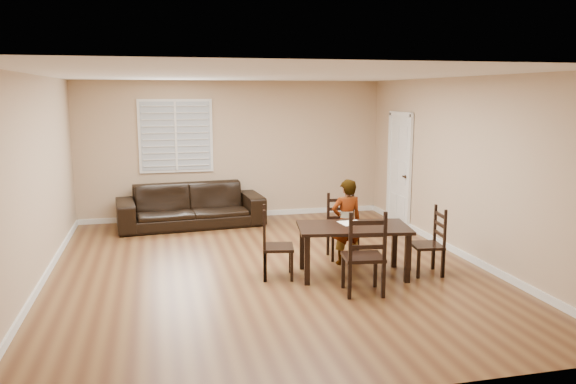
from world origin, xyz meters
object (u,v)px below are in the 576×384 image
at_px(chair_far, 366,258).
at_px(child, 346,222).
at_px(chair_right, 435,244).
at_px(dining_table, 353,232).
at_px(sofa, 191,206).
at_px(chair_near, 341,228).
at_px(chair_left, 269,246).
at_px(donut, 353,222).

bearing_deg(chair_far, child, -91.57).
bearing_deg(chair_right, child, -117.19).
bearing_deg(dining_table, child, 90.00).
bearing_deg(dining_table, chair_right, 0.20).
distance_m(child, sofa, 3.57).
bearing_deg(child, chair_near, -101.44).
relative_size(dining_table, chair_near, 1.64).
relative_size(chair_far, chair_left, 1.11).
xyz_separation_m(chair_far, sofa, (-1.84, 4.24, -0.10)).
xyz_separation_m(dining_table, sofa, (-1.96, 3.45, -0.22)).
relative_size(chair_near, chair_right, 1.04).
bearing_deg(chair_far, donut, -92.60).
xyz_separation_m(chair_left, child, (1.21, 0.35, 0.19)).
distance_m(chair_near, child, 0.45).
xyz_separation_m(chair_near, chair_far, (-0.27, -1.74, 0.05)).
bearing_deg(chair_near, dining_table, -92.91).
height_order(dining_table, sofa, sofa).
xyz_separation_m(dining_table, chair_right, (1.12, -0.18, -0.18)).
bearing_deg(child, chair_left, 12.82).
distance_m(chair_right, child, 1.27).
bearing_deg(sofa, donut, -63.67).
height_order(chair_near, donut, chair_near).
height_order(dining_table, donut, donut).
height_order(chair_left, child, child).
relative_size(chair_right, donut, 10.26).
xyz_separation_m(chair_far, donut, (0.17, 0.96, 0.23)).
height_order(chair_near, sofa, chair_near).
relative_size(dining_table, chair_left, 1.65).
height_order(chair_right, donut, chair_right).
relative_size(chair_near, chair_far, 0.91).
bearing_deg(donut, chair_near, 82.62).
bearing_deg(sofa, chair_left, -80.64).
bearing_deg(child, sofa, -58.08).
bearing_deg(chair_left, dining_table, -88.94).
bearing_deg(chair_left, chair_right, -88.78).
distance_m(chair_right, sofa, 4.76).
distance_m(chair_left, donut, 1.20).
distance_m(chair_far, child, 1.35).
relative_size(chair_near, chair_left, 1.00).
xyz_separation_m(chair_near, chair_left, (-1.27, -0.76, -0.00)).
bearing_deg(chair_far, chair_near, -91.39).
distance_m(dining_table, sofa, 3.97).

